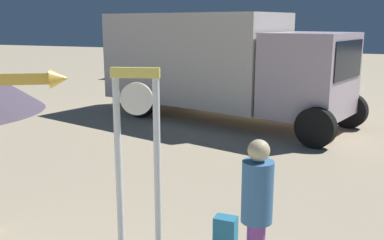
# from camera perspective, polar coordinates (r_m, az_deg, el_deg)

# --- Properties ---
(standing_clock) EXTENTS (0.48, 0.21, 2.28)m
(standing_clock) POSITION_cam_1_polar(r_m,az_deg,el_deg) (4.49, -7.07, -4.87)
(standing_clock) COLOR silver
(standing_clock) RESTS_ON ground_plane
(arrow_sign) EXTENTS (1.08, 0.71, 2.30)m
(arrow_sign) POSITION_cam_1_polar(r_m,az_deg,el_deg) (5.97, -22.25, 0.61)
(arrow_sign) COLOR #8D764E
(arrow_sign) RESTS_ON ground_plane
(person_near_clock) EXTENTS (0.31, 0.31, 1.62)m
(person_near_clock) POSITION_cam_1_polar(r_m,az_deg,el_deg) (4.43, 8.42, -11.48)
(person_near_clock) COLOR purple
(person_near_clock) RESTS_ON ground_plane
(backpack) EXTENTS (0.27, 0.22, 0.44)m
(backpack) POSITION_cam_1_polar(r_m,az_deg,el_deg) (5.46, 4.39, -14.58)
(backpack) COLOR teal
(backpack) RESTS_ON ground_plane
(box_truck_near) EXTENTS (7.59, 4.25, 2.94)m
(box_truck_near) POSITION_cam_1_polar(r_m,az_deg,el_deg) (12.34, 3.11, 7.58)
(box_truck_near) COLOR beige
(box_truck_near) RESTS_ON ground_plane
(box_truck_far) EXTENTS (7.35, 3.11, 2.66)m
(box_truck_far) POSITION_cam_1_polar(r_m,az_deg,el_deg) (21.61, 2.14, 9.48)
(box_truck_far) COLOR silver
(box_truck_far) RESTS_ON ground_plane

